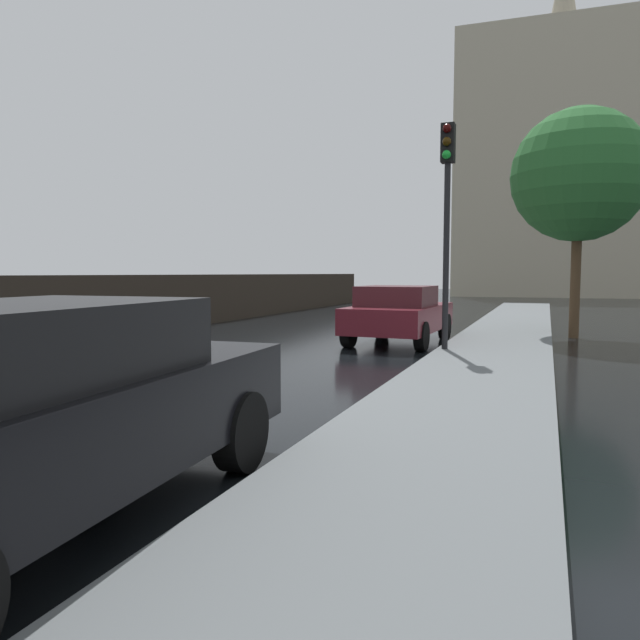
% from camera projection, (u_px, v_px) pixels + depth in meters
% --- Properties ---
extents(car_maroon_near_kerb, '(1.98, 3.87, 1.36)m').
position_uv_depth(car_maroon_near_kerb, '(399.00, 313.00, 13.88)').
color(car_maroon_near_kerb, maroon).
rests_on(car_maroon_near_kerb, ground).
extents(car_black_far_ahead, '(1.95, 4.37, 1.48)m').
position_uv_depth(car_black_far_ahead, '(31.00, 411.00, 3.74)').
color(car_black_far_ahead, black).
rests_on(car_black_far_ahead, ground).
extents(traffic_light, '(0.26, 0.39, 4.44)m').
position_uv_depth(traffic_light, '(447.00, 195.00, 11.53)').
color(traffic_light, black).
rests_on(traffic_light, sidewalk_strip).
extents(street_tree_near, '(3.34, 3.34, 5.79)m').
position_uv_depth(street_tree_near, '(579.00, 176.00, 14.71)').
color(street_tree_near, '#4C3823').
rests_on(street_tree_near, ground).
extents(distant_tower, '(14.41, 8.27, 24.66)m').
position_uv_depth(distant_tower, '(559.00, 165.00, 41.91)').
color(distant_tower, '#B2A88E').
rests_on(distant_tower, ground).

